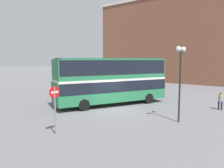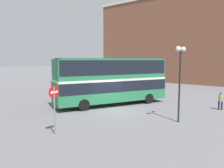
{
  "view_description": "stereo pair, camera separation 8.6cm",
  "coord_description": "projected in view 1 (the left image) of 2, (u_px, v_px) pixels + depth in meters",
  "views": [
    {
      "loc": [
        -14.38,
        -11.36,
        4.33
      ],
      "look_at": [
        1.68,
        1.66,
        2.01
      ],
      "focal_mm": 35.0,
      "sensor_mm": 36.0,
      "label": 1
    },
    {
      "loc": [
        -14.33,
        -11.43,
        4.33
      ],
      "look_at": [
        1.68,
        1.66,
        2.01
      ],
      "focal_mm": 35.0,
      "sensor_mm": 36.0,
      "label": 2
    }
  ],
  "objects": [
    {
      "name": "double_decker_bus",
      "position": [
        112.0,
        78.0,
        20.75
      ],
      "size": [
        11.02,
        6.66,
        4.46
      ],
      "rotation": [
        0.0,
        0.0,
        -0.41
      ],
      "color": "#287A4C",
      "rests_on": "ground_plane"
    },
    {
      "name": "ground_plane",
      "position": [
        115.0,
        110.0,
        18.7
      ],
      "size": [
        240.0,
        240.0,
        0.0
      ],
      "primitive_type": "plane",
      "color": "slate"
    },
    {
      "name": "pedestrian_foreground",
      "position": [
        221.0,
        99.0,
        18.8
      ],
      "size": [
        0.48,
        0.48,
        1.55
      ],
      "rotation": [
        0.0,
        0.0,
        3.43
      ],
      "color": "#232328",
      "rests_on": "ground_plane"
    },
    {
      "name": "no_entry_sign",
      "position": [
        55.0,
        102.0,
        12.48
      ],
      "size": [
        0.7,
        0.08,
        2.83
      ],
      "color": "gray",
      "rests_on": "ground_plane"
    },
    {
      "name": "building_row_right",
      "position": [
        172.0,
        40.0,
        43.68
      ],
      "size": [
        8.67,
        29.79,
        16.46
      ],
      "color": "brown",
      "rests_on": "ground_plane"
    },
    {
      "name": "street_lamp_twin_globe",
      "position": [
        180.0,
        66.0,
        14.77
      ],
      "size": [
        1.19,
        0.35,
        5.2
      ],
      "color": "black",
      "rests_on": "ground_plane"
    }
  ]
}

